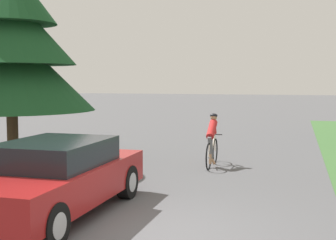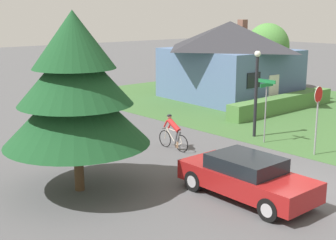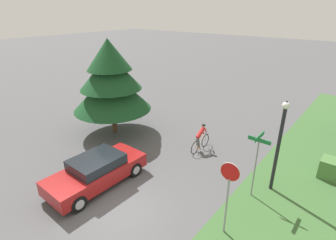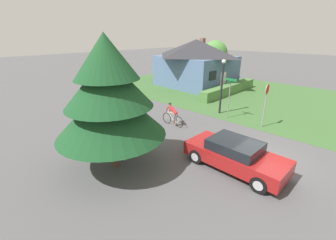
# 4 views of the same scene
# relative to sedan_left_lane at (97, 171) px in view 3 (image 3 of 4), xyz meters

# --- Properties ---
(ground_plane) EXTENTS (140.00, 140.00, 0.00)m
(ground_plane) POSITION_rel_sedan_left_lane_xyz_m (1.81, -0.53, -0.69)
(ground_plane) COLOR #515154
(sedan_left_lane) EXTENTS (1.94, 4.44, 1.35)m
(sedan_left_lane) POSITION_rel_sedan_left_lane_xyz_m (0.00, 0.00, 0.00)
(sedan_left_lane) COLOR maroon
(sedan_left_lane) RESTS_ON ground
(cyclist) EXTENTS (0.44, 1.81, 1.50)m
(cyclist) POSITION_rel_sedan_left_lane_xyz_m (1.90, 5.48, 0.03)
(cyclist) COLOR black
(cyclist) RESTS_ON ground
(stop_sign) EXTENTS (0.67, 0.08, 2.83)m
(stop_sign) POSITION_rel_sedan_left_lane_xyz_m (5.69, 1.06, 1.29)
(stop_sign) COLOR gray
(stop_sign) RESTS_ON ground
(street_lamp) EXTENTS (0.29, 0.29, 4.07)m
(street_lamp) POSITION_rel_sedan_left_lane_xyz_m (6.16, 4.52, 1.71)
(street_lamp) COLOR black
(street_lamp) RESTS_ON ground
(street_name_sign) EXTENTS (0.90, 0.90, 2.84)m
(street_name_sign) POSITION_rel_sedan_left_lane_xyz_m (5.66, 3.57, 1.27)
(street_name_sign) COLOR gray
(street_name_sign) RESTS_ON ground
(conifer_tall_near) EXTENTS (4.65, 4.65, 5.76)m
(conifer_tall_near) POSITION_rel_sedan_left_lane_xyz_m (-3.55, 4.04, 2.69)
(conifer_tall_near) COLOR #4C3823
(conifer_tall_near) RESTS_ON ground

